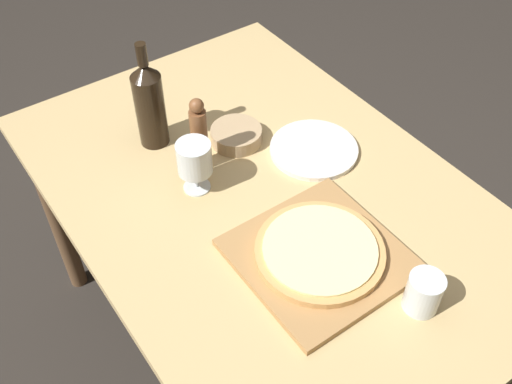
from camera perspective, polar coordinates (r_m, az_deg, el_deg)
ground_plane at (r=2.16m, az=0.65°, el=-14.53°), size 12.00×12.00×0.00m
dining_table at (r=1.61m, az=0.85°, el=-2.49°), size 0.94×1.39×0.78m
cutting_board at (r=1.39m, az=6.02°, el=-6.11°), size 0.36×0.36×0.02m
pizza at (r=1.38m, az=6.09°, el=-5.59°), size 0.30×0.30×0.02m
wine_bottle at (r=1.62m, az=-10.11°, el=8.29°), size 0.08×0.08×0.31m
pepper_mill at (r=1.54m, az=-5.44°, el=5.37°), size 0.04×0.04×0.22m
wine_glass at (r=1.48m, az=-5.90°, el=3.12°), size 0.09×0.09×0.15m
small_bowl at (r=1.67m, az=-1.89°, el=5.41°), size 0.14×0.14×0.04m
drinking_tumbler at (r=1.33m, az=15.67°, el=-9.22°), size 0.08×0.08×0.09m
dinner_plate at (r=1.65m, az=5.53°, el=4.07°), size 0.24×0.24×0.01m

